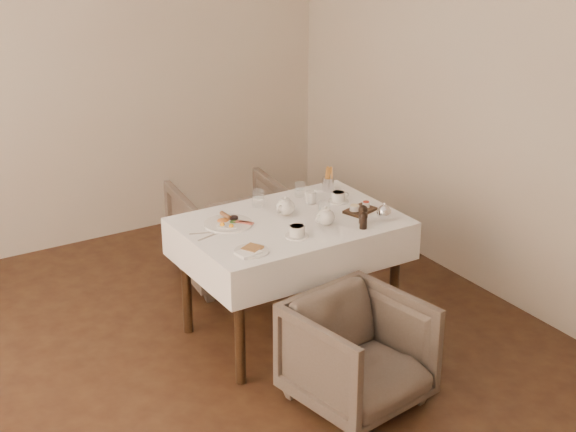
{
  "coord_description": "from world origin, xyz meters",
  "views": [
    {
      "loc": [
        -1.76,
        -3.66,
        2.76
      ],
      "look_at": [
        0.74,
        0.39,
        0.82
      ],
      "focal_mm": 55.0,
      "sensor_mm": 36.0,
      "label": 1
    }
  ],
  "objects_px": {
    "teapot_centre": "(286,206)",
    "armchair_far": "(231,231)",
    "table": "(290,238)",
    "breakfast_plate": "(228,223)",
    "armchair_near": "(358,354)"
  },
  "relations": [
    {
      "from": "teapot_centre",
      "to": "armchair_far",
      "type": "bearing_deg",
      "value": 63.02
    },
    {
      "from": "table",
      "to": "breakfast_plate",
      "type": "relative_size",
      "value": 4.49
    },
    {
      "from": "table",
      "to": "armchair_near",
      "type": "distance_m",
      "value": 0.91
    },
    {
      "from": "armchair_near",
      "to": "breakfast_plate",
      "type": "distance_m",
      "value": 1.11
    },
    {
      "from": "table",
      "to": "teapot_centre",
      "type": "relative_size",
      "value": 8.2
    },
    {
      "from": "armchair_far",
      "to": "teapot_centre",
      "type": "bearing_deg",
      "value": 93.19
    },
    {
      "from": "table",
      "to": "breakfast_plate",
      "type": "height_order",
      "value": "breakfast_plate"
    },
    {
      "from": "table",
      "to": "armchair_far",
      "type": "height_order",
      "value": "table"
    },
    {
      "from": "armchair_near",
      "to": "teapot_centre",
      "type": "distance_m",
      "value": 1.06
    },
    {
      "from": "armchair_far",
      "to": "teapot_centre",
      "type": "distance_m",
      "value": 0.95
    },
    {
      "from": "armchair_far",
      "to": "breakfast_plate",
      "type": "xyz_separation_m",
      "value": [
        -0.41,
        -0.76,
        0.42
      ]
    },
    {
      "from": "armchair_far",
      "to": "table",
      "type": "bearing_deg",
      "value": 92.39
    },
    {
      "from": "table",
      "to": "armchair_far",
      "type": "xyz_separation_m",
      "value": [
        0.07,
        0.9,
        -0.3
      ]
    },
    {
      "from": "table",
      "to": "armchair_far",
      "type": "relative_size",
      "value": 1.71
    },
    {
      "from": "armchair_near",
      "to": "breakfast_plate",
      "type": "relative_size",
      "value": 2.32
    }
  ]
}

